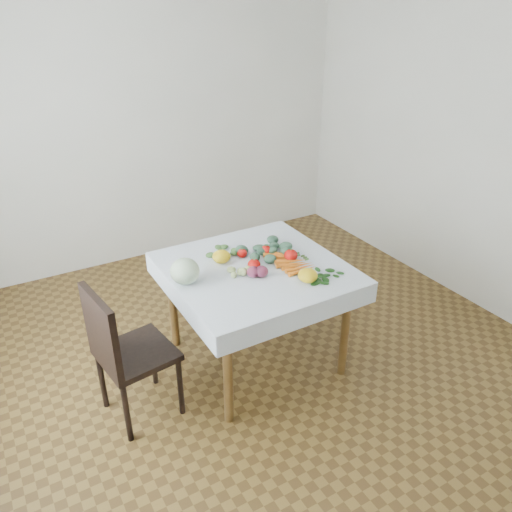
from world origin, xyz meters
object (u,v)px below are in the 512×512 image
Objects in this scene: chair at (122,348)px; carrot_bunch at (290,262)px; table at (255,280)px; cabbage at (185,271)px; heirloom_back at (221,256)px.

carrot_bunch is (1.18, 0.02, 0.25)m from chair.
cabbage is at bearing 175.51° from table.
table is 0.97m from chair.
cabbage is at bearing 16.25° from chair.
cabbage is 1.48× the size of heirloom_back.
carrot_bunch is (0.70, -0.12, -0.07)m from cabbage.
heirloom_back reaches higher than table.
cabbage reaches higher than chair.
cabbage is 0.34m from heirloom_back.
carrot_bunch is at bearing 0.99° from chair.
chair is at bearing -163.75° from cabbage.
chair is 5.04× the size of cabbage.
carrot_bunch is at bearing -9.60° from cabbage.
chair reaches higher than carrot_bunch.
heirloom_back reaches higher than carrot_bunch.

